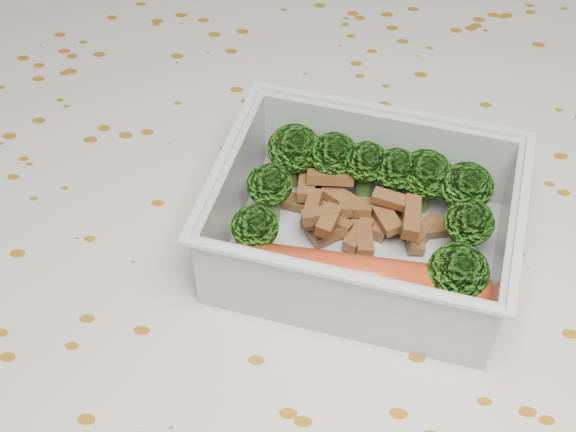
# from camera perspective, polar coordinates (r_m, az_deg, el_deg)

# --- Properties ---
(dining_table) EXTENTS (1.40, 0.90, 0.75)m
(dining_table) POSITION_cam_1_polar(r_m,az_deg,el_deg) (0.57, 0.04, -6.95)
(dining_table) COLOR brown
(dining_table) RESTS_ON ground
(tablecloth) EXTENTS (1.46, 0.96, 0.19)m
(tablecloth) POSITION_cam_1_polar(r_m,az_deg,el_deg) (0.52, 0.04, -3.83)
(tablecloth) COLOR silver
(tablecloth) RESTS_ON dining_table
(lunch_container) EXTENTS (0.19, 0.16, 0.06)m
(lunch_container) POSITION_cam_1_polar(r_m,az_deg,el_deg) (0.47, 5.35, -1.01)
(lunch_container) COLOR silver
(lunch_container) RESTS_ON tablecloth
(broccoli_florets) EXTENTS (0.15, 0.12, 0.04)m
(broccoli_florets) POSITION_cam_1_polar(r_m,az_deg,el_deg) (0.48, 6.47, 1.73)
(broccoli_florets) COLOR #608C3F
(broccoli_florets) RESTS_ON lunch_container
(meat_pile) EXTENTS (0.10, 0.06, 0.03)m
(meat_pile) POSITION_cam_1_polar(r_m,az_deg,el_deg) (0.49, 4.81, 0.16)
(meat_pile) COLOR brown
(meat_pile) RESTS_ON lunch_container
(sausage) EXTENTS (0.15, 0.03, 0.03)m
(sausage) POSITION_cam_1_polar(r_m,az_deg,el_deg) (0.45, 4.87, -4.38)
(sausage) COLOR #BE3D1B
(sausage) RESTS_ON lunch_container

